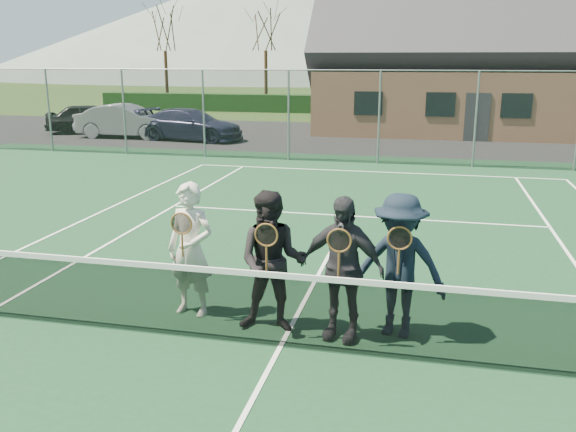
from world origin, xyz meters
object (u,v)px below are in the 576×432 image
Objects in this scene: car_a at (91,118)px; car_c at (191,125)px; tennis_net at (280,307)px; player_d at (399,266)px; clubhouse at (487,44)px; player_c at (342,268)px; player_a at (191,250)px; car_b at (127,121)px; player_b at (272,262)px.

car_a is 5.63m from car_c.
player_d reaches higher than tennis_net.
tennis_net is 0.75× the size of clubhouse.
clubhouse is at bearing 81.92° from player_c.
player_a is at bearing 172.08° from player_c.
clubhouse is (15.22, 6.12, 3.27)m from car_b.
player_b is (1.18, -0.25, -0.00)m from player_a.
car_a is 0.92× the size of car_b.
player_d reaches higher than car_a.
car_b is at bearing -158.11° from clubhouse.
player_b is 1.56m from player_d.
car_c is 19.51m from tennis_net.
player_a is (9.82, -17.16, 0.20)m from car_b.
clubhouse is at bearing -97.57° from car_a.
tennis_net is (11.22, -17.88, -0.18)m from car_b.
player_b is at bearing -167.26° from car_a.
player_b is at bearing -12.10° from player_a.
car_c is 0.39× the size of tennis_net.
player_b is (-0.21, 0.47, 0.38)m from tennis_net.
player_a is (12.25, -18.39, 0.24)m from car_a.
player_a is at bearing 179.24° from player_d.
tennis_net is at bearing -148.73° from car_b.
clubhouse is 8.67× the size of player_d.
player_a is 1.00× the size of player_d.
player_a is at bearing -169.36° from car_a.
player_a is 1.21m from player_b.
car_b is at bearing -139.97° from car_a.
player_b is (-4.22, -23.53, -3.07)m from clubhouse.
car_a is 22.98m from player_b.
player_c is at bearing -165.58° from car_a.
player_d reaches higher than car_c.
player_a reaches higher than car_c.
car_b is 21.11m from tennis_net.
player_d reaches higher than car_b.
car_c is at bearing -152.72° from clubhouse.
clubhouse is at bearing 76.95° from player_a.
clubhouse is at bearing -54.22° from car_c.
player_b reaches higher than car_b.
car_b is at bearing 124.24° from player_c.
car_a is 23.75m from player_d.
player_c reaches higher than car_b.
car_b is 2.42× the size of player_d.
tennis_net is 0.88m from player_c.
car_a is at bearing 62.23° from car_b.
car_b is 21.29m from player_d.
player_a is at bearing 152.61° from tennis_net.
clubhouse is at bearing 80.54° from tennis_net.
car_b reaches higher than car_c.
car_c is 0.29× the size of clubhouse.
clubhouse is at bearing -68.93° from car_b.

